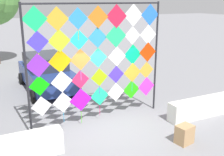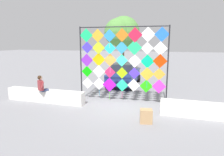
{
  "view_description": "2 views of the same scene",
  "coord_description": "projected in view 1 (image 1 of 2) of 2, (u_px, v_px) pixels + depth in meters",
  "views": [
    {
      "loc": [
        -3.58,
        -7.06,
        4.13
      ],
      "look_at": [
        -0.01,
        0.36,
        1.71
      ],
      "focal_mm": 42.74,
      "sensor_mm": 36.0,
      "label": 1
    },
    {
      "loc": [
        2.37,
        -9.24,
        3.25
      ],
      "look_at": [
        -0.68,
        0.62,
        1.36
      ],
      "focal_mm": 31.6,
      "sensor_mm": 36.0,
      "label": 2
    }
  ],
  "objects": [
    {
      "name": "ground",
      "position": [
        117.0,
        130.0,
        8.76
      ],
      "size": [
        120.0,
        120.0,
        0.0
      ],
      "primitive_type": "plane",
      "color": "gray"
    },
    {
      "name": "plaza_ledge_right",
      "position": [
        220.0,
        103.0,
        10.14
      ],
      "size": [
        4.59,
        0.49,
        0.69
      ],
      "primitive_type": "cube",
      "color": "silver",
      "rests_on": "ground"
    },
    {
      "name": "kite_display_rack",
      "position": [
        99.0,
        54.0,
        8.81
      ],
      "size": [
        4.79,
        0.28,
        4.08
      ],
      "color": "#232328",
      "rests_on": "ground"
    },
    {
      "name": "parked_car",
      "position": [
        46.0,
        72.0,
        12.57
      ],
      "size": [
        2.19,
        4.36,
        1.67
      ],
      "color": "navy",
      "rests_on": "ground"
    },
    {
      "name": "cardboard_box_large",
      "position": [
        184.0,
        134.0,
        7.92
      ],
      "size": [
        0.55,
        0.47,
        0.57
      ],
      "primitive_type": "cube",
      "rotation": [
        0.0,
        0.0,
        0.19
      ],
      "color": "tan",
      "rests_on": "ground"
    }
  ]
}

